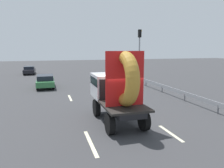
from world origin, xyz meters
name	(u,v)px	position (x,y,z in m)	size (l,w,h in m)	color
ground_plane	(124,121)	(0.00, 0.00, 0.00)	(120.00, 120.00, 0.00)	#38383A
flatbed_truck	(116,88)	(-0.36, 0.32, 1.81)	(2.02, 4.76, 3.78)	black
distant_sedan	(45,81)	(-4.12, 11.72, 0.68)	(1.66, 3.88, 1.27)	black
traffic_light	(139,48)	(6.60, 13.24, 3.91)	(0.42, 0.36, 6.02)	gray
guardrail	(173,90)	(5.85, 4.67, 0.53)	(0.10, 13.32, 0.71)	gray
lane_dash_left_near	(91,143)	(-2.24, -2.14, 0.00)	(2.62, 0.16, 0.01)	beige
lane_dash_left_far	(70,98)	(-2.24, 6.43, 0.00)	(2.12, 0.16, 0.01)	beige
lane_dash_right_near	(171,133)	(1.52, -2.17, 0.00)	(2.04, 0.16, 0.01)	beige
lane_dash_right_far	(117,96)	(1.52, 6.02, 0.00)	(2.80, 0.16, 0.01)	beige
oncoming_car	(29,70)	(-6.52, 24.16, 0.64)	(1.57, 3.66, 1.19)	black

